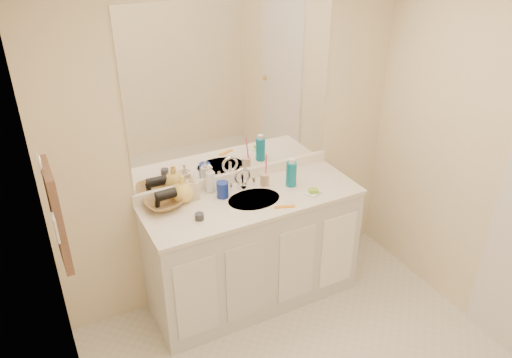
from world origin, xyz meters
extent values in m
cube|color=#F4E3BF|center=(0.00, 1.30, 1.20)|extent=(2.60, 0.02, 2.40)
cube|color=#F4E3BF|center=(-1.30, 0.00, 1.20)|extent=(0.02, 2.60, 2.40)
cube|color=silver|center=(0.00, 1.02, 0.42)|extent=(1.50, 0.55, 0.85)
cube|color=silver|center=(0.00, 1.02, 0.86)|extent=(1.52, 0.57, 0.03)
cube|color=white|center=(0.00, 1.29, 0.92)|extent=(1.52, 0.03, 0.08)
cylinder|color=beige|center=(0.00, 1.00, 0.87)|extent=(0.37, 0.37, 0.02)
cylinder|color=silver|center=(0.00, 1.18, 0.94)|extent=(0.02, 0.02, 0.11)
cube|color=white|center=(0.00, 1.29, 1.56)|extent=(1.48, 0.01, 1.20)
cylinder|color=navy|center=(-0.18, 1.13, 0.94)|extent=(0.08, 0.08, 0.11)
cylinder|color=#CBAE8F|center=(0.16, 1.14, 0.92)|extent=(0.08, 0.08, 0.09)
cylinder|color=#FF4384|center=(0.17, 1.14, 1.03)|extent=(0.02, 0.04, 0.20)
cylinder|color=#0B708D|center=(0.32, 1.05, 0.97)|extent=(0.10, 0.10, 0.18)
cube|color=white|center=(0.40, 0.88, 0.89)|extent=(0.13, 0.12, 0.01)
cube|color=#85BC2E|center=(0.40, 0.88, 0.90)|extent=(0.08, 0.07, 0.02)
cube|color=orange|center=(0.13, 0.82, 0.88)|extent=(0.14, 0.07, 0.01)
cylinder|color=#303136|center=(-0.42, 0.94, 0.90)|extent=(0.06, 0.06, 0.04)
imported|color=white|center=(-0.22, 1.24, 0.98)|extent=(0.08, 0.08, 0.20)
imported|color=beige|center=(-0.36, 1.22, 0.98)|extent=(0.11, 0.11, 0.19)
imported|color=#FBD761|center=(-0.44, 1.20, 0.98)|extent=(0.16, 0.16, 0.19)
imported|color=olive|center=(-0.58, 1.19, 0.91)|extent=(0.27, 0.27, 0.06)
cylinder|color=black|center=(-0.56, 1.19, 0.97)|extent=(0.14, 0.07, 0.07)
torus|color=silver|center=(-1.27, 0.77, 1.55)|extent=(0.01, 0.11, 0.11)
cube|color=#4C3529|center=(-1.25, 0.77, 1.25)|extent=(0.04, 0.32, 0.55)
cube|color=silver|center=(-1.27, 0.57, 1.30)|extent=(0.01, 0.08, 0.13)
camera|label=1|loc=(-1.33, -1.59, 2.63)|focal=35.00mm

